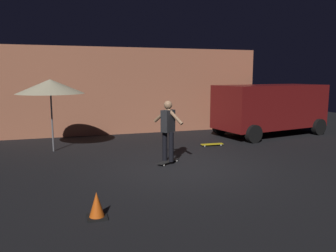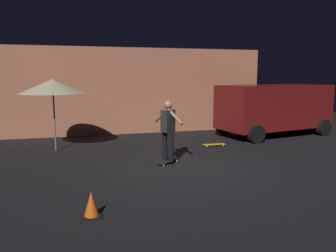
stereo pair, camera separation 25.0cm
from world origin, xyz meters
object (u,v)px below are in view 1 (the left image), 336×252
Objects in this scene: parked_van at (270,106)px; skateboard_spare at (212,144)px; skateboard_ridden at (168,161)px; traffic_cone at (97,206)px; patio_umbrella at (50,86)px; skater at (168,126)px.

parked_van is 3.63m from skateboard_spare.
skateboard_ridden is 1.63× the size of traffic_cone.
traffic_cone is (0.82, -5.61, -1.86)m from patio_umbrella.
patio_umbrella is 4.11m from skater.
skateboard_spare is at bearing 47.79° from traffic_cone.
patio_umbrella reaches higher than skateboard_ridden.
traffic_cone reaches higher than skateboard_spare.
patio_umbrella reaches higher than skater.
patio_umbrella is at bearing 140.32° from skateboard_ridden.
parked_van is at bearing 3.86° from patio_umbrella.
traffic_cone is (-4.40, -4.85, 0.16)m from skateboard_spare.
skateboard_spare is 0.47× the size of skater.
skateboard_spare is at bearing -157.32° from parked_van.
traffic_cone is at bearing -126.13° from skateboard_ridden.
skater reaches higher than skateboard_spare.
skateboard_ridden is at bearing -39.68° from patio_umbrella.
parked_van reaches higher than traffic_cone.
skater is 3.89m from traffic_cone.
skateboard_spare is (-3.19, -1.33, -1.11)m from parked_van.
parked_van is 2.92× the size of skater.
patio_umbrella is 5.97m from traffic_cone.
traffic_cone reaches higher than skateboard_ridden.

